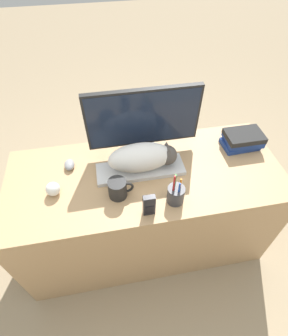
{
  "coord_description": "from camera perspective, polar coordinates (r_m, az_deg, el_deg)",
  "views": [
    {
      "loc": [
        -0.18,
        -0.6,
        1.76
      ],
      "look_at": [
        -0.01,
        0.3,
        0.76
      ],
      "focal_mm": 28.0,
      "sensor_mm": 36.0,
      "label": 1
    }
  ],
  "objects": [
    {
      "name": "computer_mouse",
      "position": [
        1.48,
        -15.93,
        0.69
      ],
      "size": [
        0.05,
        0.08,
        0.04
      ],
      "color": "gray",
      "rests_on": "desk"
    },
    {
      "name": "keyboard",
      "position": [
        1.41,
        -0.77,
        -0.3
      ],
      "size": [
        0.47,
        0.15,
        0.02
      ],
      "color": "silver",
      "rests_on": "desk"
    },
    {
      "name": "ground_plane",
      "position": [
        1.87,
        2.21,
        -22.98
      ],
      "size": [
        12.0,
        12.0,
        0.0
      ],
      "primitive_type": "plane",
      "color": "#998466"
    },
    {
      "name": "cat",
      "position": [
        1.35,
        0.03,
        2.39
      ],
      "size": [
        0.36,
        0.15,
        0.16
      ],
      "color": "white",
      "rests_on": "keyboard"
    },
    {
      "name": "desk",
      "position": [
        1.69,
        0.35,
        -9.12
      ],
      "size": [
        1.49,
        0.62,
        0.7
      ],
      "color": "tan",
      "rests_on": "ground_plane"
    },
    {
      "name": "coffee_mug",
      "position": [
        1.28,
        -5.66,
        -4.49
      ],
      "size": [
        0.13,
        0.09,
        0.1
      ],
      "color": "black",
      "rests_on": "desk"
    },
    {
      "name": "pen_cup",
      "position": [
        1.27,
        6.92,
        -5.69
      ],
      "size": [
        0.08,
        0.08,
        0.19
      ],
      "color": "#38383D",
      "rests_on": "desk"
    },
    {
      "name": "baseball",
      "position": [
        1.37,
        -19.21,
        -4.34
      ],
      "size": [
        0.07,
        0.07,
        0.07
      ],
      "color": "silver",
      "rests_on": "desk"
    },
    {
      "name": "book_stack",
      "position": [
        1.63,
        20.64,
        5.86
      ],
      "size": [
        0.22,
        0.16,
        0.09
      ],
      "color": "navy",
      "rests_on": "desk"
    },
    {
      "name": "phone",
      "position": [
        1.21,
        1.11,
        -8.12
      ],
      "size": [
        0.06,
        0.03,
        0.12
      ],
      "color": "black",
      "rests_on": "desk"
    },
    {
      "name": "monitor",
      "position": [
        1.38,
        -0.13,
        10.41
      ],
      "size": [
        0.6,
        0.17,
        0.4
      ],
      "color": "black",
      "rests_on": "desk"
    }
  ]
}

